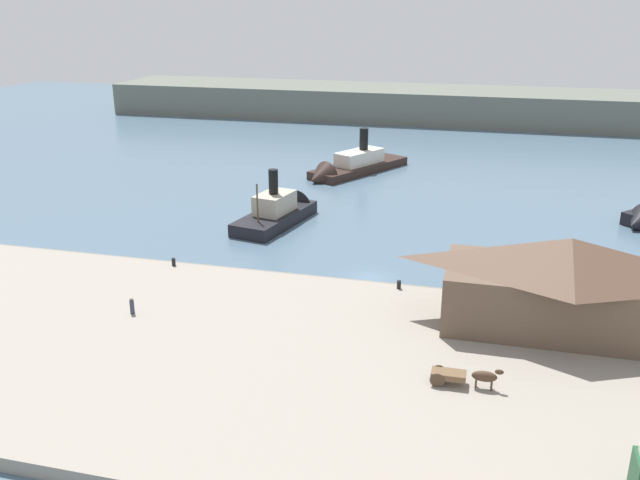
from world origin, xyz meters
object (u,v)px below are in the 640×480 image
horse_cart (462,375)px  pedestrian_near_west_shed (132,306)px  mooring_post_center_east (174,262)px  ferry_shed_central_terminal (567,283)px  mooring_post_center_west (399,285)px  ferry_moored_west (281,211)px  ferry_departing_north (349,168)px

horse_cart → pedestrian_near_west_shed: (-32.11, 5.35, -0.13)m
horse_cart → pedestrian_near_west_shed: 32.55m
mooring_post_center_east → ferry_shed_central_terminal: bearing=-7.2°
mooring_post_center_east → mooring_post_center_west: same height
pedestrian_near_west_shed → mooring_post_center_east: 12.85m
pedestrian_near_west_shed → mooring_post_center_west: (24.44, 12.62, -0.34)m
horse_cart → ferry_moored_west: (-28.00, 40.77, -0.62)m
horse_cart → mooring_post_center_east: size_ratio=6.28×
ferry_shed_central_terminal → pedestrian_near_west_shed: size_ratio=12.77×
ferry_departing_north → ferry_shed_central_terminal: bearing=-60.1°
horse_cart → ferry_departing_north: bearing=109.2°
mooring_post_center_east → mooring_post_center_west: (26.20, -0.10, 0.00)m
ferry_moored_west → horse_cart: bearing=-55.5°
horse_cart → ferry_moored_west: size_ratio=0.32×
mooring_post_center_east → ferry_departing_north: 52.55m
pedestrian_near_west_shed → ferry_departing_north: size_ratio=0.07×
pedestrian_near_west_shed → mooring_post_center_west: bearing=27.3°
horse_cart → mooring_post_center_east: bearing=151.9°
horse_cart → ferry_shed_central_terminal: bearing=56.5°
horse_cart → pedestrian_near_west_shed: horse_cart is taller
pedestrian_near_west_shed → mooring_post_center_east: bearing=97.9°
mooring_post_center_west → ferry_moored_west: (-20.33, 22.79, -0.14)m
mooring_post_center_west → horse_cart: bearing=-66.9°
ferry_moored_west → mooring_post_center_west: bearing=-48.3°
horse_cart → mooring_post_center_west: horse_cart is taller
mooring_post_center_east → ferry_moored_west: ferry_moored_west is taller
pedestrian_near_west_shed → ferry_departing_north: 64.87m
pedestrian_near_west_shed → ferry_moored_west: ferry_moored_west is taller
ferry_shed_central_terminal → pedestrian_near_west_shed: 41.36m
mooring_post_center_east → ferry_departing_north: bearing=79.5°
horse_cart → pedestrian_near_west_shed: bearing=170.5°
horse_cart → mooring_post_center_west: (-7.67, 17.98, -0.48)m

